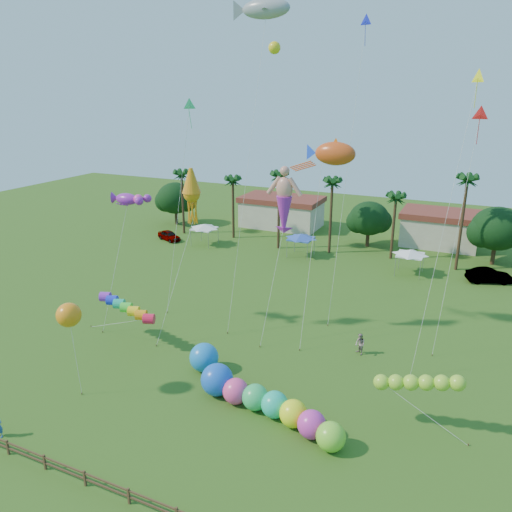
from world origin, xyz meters
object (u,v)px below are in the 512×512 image
at_px(car_a, 169,236).
at_px(caterpillar_inflatable, 264,402).
at_px(spectator_b, 360,344).
at_px(blue_ball, 204,357).
at_px(car_b, 489,276).

height_order(car_a, caterpillar_inflatable, caterpillar_inflatable).
xyz_separation_m(car_a, spectator_b, (33.15, -21.13, 0.22)).
bearing_deg(caterpillar_inflatable, blue_ball, 167.10).
relative_size(caterpillar_inflatable, blue_ball, 5.04).
bearing_deg(caterpillar_inflatable, car_b, 80.99).
distance_m(car_b, spectator_b, 24.17).
bearing_deg(spectator_b, car_a, -169.82).
relative_size(car_b, caterpillar_inflatable, 0.43).
bearing_deg(car_a, car_b, -65.82).
bearing_deg(spectator_b, car_b, 109.68).
xyz_separation_m(spectator_b, blue_ball, (-10.40, -7.56, 0.21)).
bearing_deg(car_a, spectator_b, -99.83).
height_order(car_a, blue_ball, blue_ball).
xyz_separation_m(car_b, blue_ball, (-19.84, -29.81, 0.32)).
relative_size(spectator_b, caterpillar_inflatable, 0.16).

